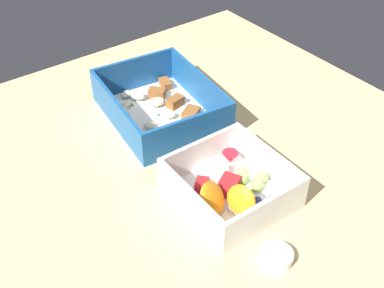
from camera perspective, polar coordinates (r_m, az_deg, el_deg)
table_surface at (r=74.44cm, az=0.36°, el=-2.54°), size 80.00×80.00×2.00cm
pasta_container at (r=81.31cm, az=-3.81°, el=4.29°), size 22.93×18.80×6.76cm
fruit_bowl at (r=66.90cm, az=4.71°, el=-5.20°), size 15.42×14.90×5.51cm
paper_cup_liner at (r=61.28cm, az=10.11°, el=-13.19°), size 4.16×4.16×1.44cm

